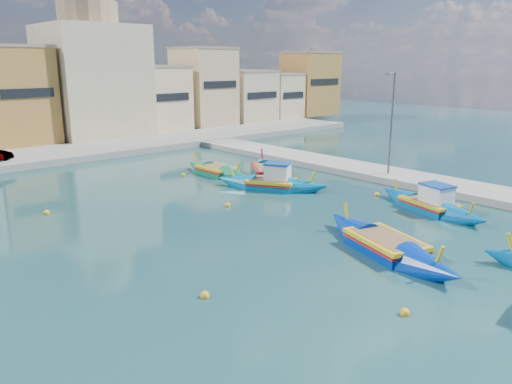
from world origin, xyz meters
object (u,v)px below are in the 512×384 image
church_block (92,64)px  luzzu_blue_south (386,247)px  luzzu_blue_cabin (272,184)px  luzzu_green (216,172)px  quay_street_lamp (391,123)px  luzzu_cyan_mid (268,173)px  luzzu_turquoise_cabin (430,206)px

church_block → luzzu_blue_south: 43.59m
luzzu_blue_cabin → luzzu_green: bearing=90.8°
quay_street_lamp → luzzu_green: bearing=130.3°
luzzu_cyan_mid → luzzu_turquoise_cabin: bearing=-86.3°
luzzu_blue_south → luzzu_blue_cabin: bearing=70.4°
quay_street_lamp → luzzu_cyan_mid: size_ratio=0.87×
luzzu_turquoise_cabin → luzzu_blue_south: luzzu_turquoise_cabin is taller
luzzu_turquoise_cabin → luzzu_cyan_mid: (-0.86, 13.25, -0.03)m
church_block → luzzu_blue_cabin: church_block is taller
luzzu_blue_cabin → luzzu_cyan_mid: size_ratio=0.88×
luzzu_green → luzzu_blue_south: luzzu_blue_south is taller
quay_street_lamp → luzzu_cyan_mid: (-5.96, 6.87, -4.04)m
luzzu_green → luzzu_blue_south: size_ratio=0.79×
quay_street_lamp → luzzu_blue_cabin: quay_street_lamp is taller
quay_street_lamp → luzzu_green: 13.88m
luzzu_green → luzzu_blue_south: (-4.28, -18.61, 0.03)m
luzzu_cyan_mid → luzzu_green: bearing=128.8°
luzzu_blue_south → quay_street_lamp: bearing=33.4°
quay_street_lamp → luzzu_turquoise_cabin: quay_street_lamp is taller
church_block → luzzu_blue_south: size_ratio=1.97×
luzzu_turquoise_cabin → luzzu_green: 16.87m
luzzu_blue_cabin → quay_street_lamp: bearing=-24.3°
luzzu_turquoise_cabin → luzzu_blue_cabin: bearing=108.3°
quay_street_lamp → luzzu_blue_cabin: 10.13m
luzzu_cyan_mid → luzzu_blue_south: size_ratio=0.95×
church_block → luzzu_blue_south: bearing=-97.3°
church_block → luzzu_green: 25.26m
quay_street_lamp → luzzu_green: size_ratio=1.05×
luzzu_turquoise_cabin → church_block: bearing=93.3°
luzzu_blue_cabin → luzzu_blue_south: size_ratio=0.84×
quay_street_lamp → luzzu_blue_south: size_ratio=0.83×
luzzu_blue_south → luzzu_turquoise_cabin: bearing=15.1°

